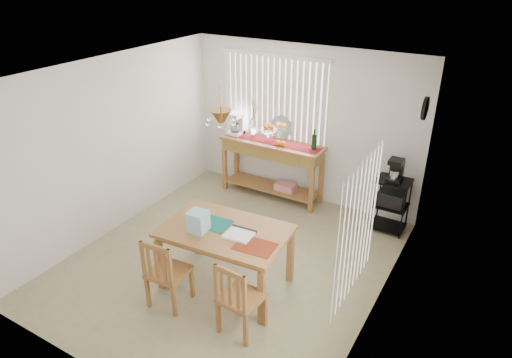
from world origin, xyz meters
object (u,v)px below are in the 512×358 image
Objects in this scene: wire_cart at (391,200)px; chair_left at (166,273)px; cart_items at (396,170)px; dining_table at (225,236)px; chair_right at (239,299)px; sideboard at (272,156)px.

chair_left is at bearing -120.85° from wire_cart.
cart_items is 0.22× the size of dining_table.
wire_cart is 2.43× the size of cart_items.
wire_cart is 0.90× the size of chair_right.
sideboard is at bearing 112.29° from chair_right.
sideboard reaches higher than wire_cart.
cart_items is 2.76m from dining_table.
wire_cart is 2.75m from dining_table.
chair_right reaches higher than wire_cart.
chair_left is (0.27, -3.08, -0.29)m from sideboard.
chair_left is at bearing -176.73° from chair_right.
dining_table is 0.89m from chair_right.
cart_items is (-0.00, 0.01, 0.49)m from wire_cart.
sideboard is 2.08m from cart_items.
wire_cart is (2.07, -0.07, -0.25)m from sideboard.
sideboard is at bearing 94.95° from chair_left.
sideboard is 1.89× the size of chair_left.
chair_left is (-0.39, -0.67, -0.26)m from dining_table.
wire_cart is 0.49m from cart_items.
dining_table is at bearing 133.55° from chair_right.
sideboard reaches higher than dining_table.
chair_right is at bearing -67.71° from sideboard.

